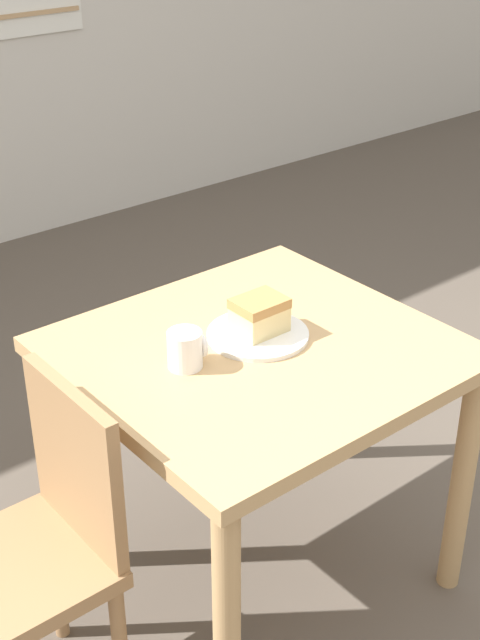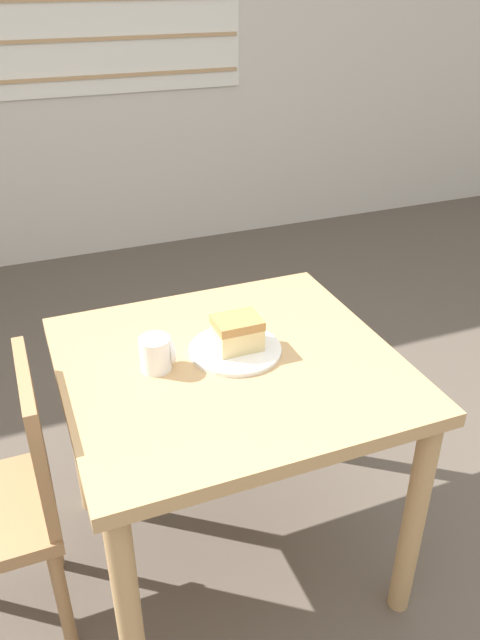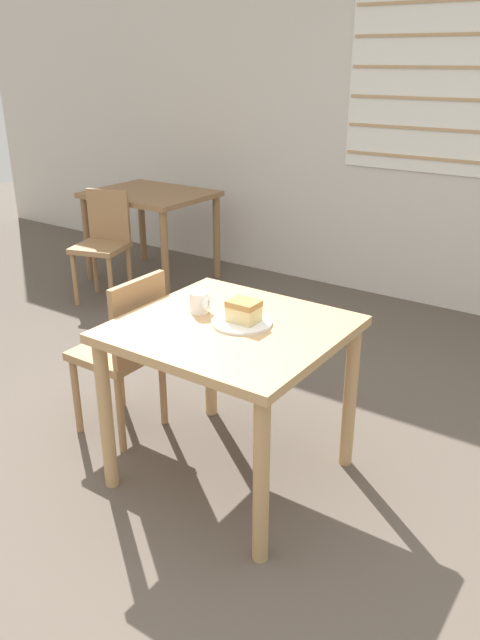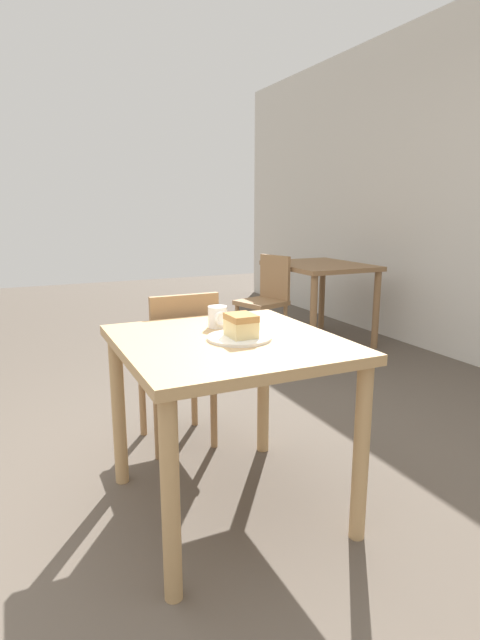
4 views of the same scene
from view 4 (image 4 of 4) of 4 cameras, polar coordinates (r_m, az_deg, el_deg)
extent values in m
plane|color=brown|center=(2.07, -12.24, -24.16)|extent=(14.00, 14.00, 0.00)
cube|color=tan|center=(1.96, -1.41, -2.68)|extent=(0.88, 0.83, 0.04)
cylinder|color=tan|center=(2.33, -13.71, -10.05)|extent=(0.06, 0.06, 0.70)
cylinder|color=tan|center=(1.65, -7.94, -19.87)|extent=(0.06, 0.06, 0.70)
cylinder|color=tan|center=(2.56, 2.68, -7.63)|extent=(0.06, 0.06, 0.70)
cylinder|color=tan|center=(1.96, 13.67, -14.62)|extent=(0.06, 0.06, 0.70)
cube|color=olive|center=(4.68, 9.07, 6.15)|extent=(0.95, 0.76, 0.04)
cylinder|color=olive|center=(4.92, 2.97, 2.28)|extent=(0.06, 0.06, 0.70)
cylinder|color=olive|center=(4.21, 8.38, 0.37)|extent=(0.06, 0.06, 0.70)
cylinder|color=olive|center=(5.26, 9.35, 2.80)|extent=(0.06, 0.06, 0.70)
cylinder|color=olive|center=(4.60, 15.29, 1.10)|extent=(0.06, 0.06, 0.70)
cube|color=#9E754C|center=(2.65, -7.33, -5.22)|extent=(0.36, 0.36, 0.04)
cylinder|color=#9E754C|center=(2.91, -5.27, -8.19)|extent=(0.04, 0.04, 0.40)
cylinder|color=#9E754C|center=(2.83, -11.09, -8.99)|extent=(0.04, 0.04, 0.40)
cylinder|color=#9E754C|center=(2.64, -3.01, -10.33)|extent=(0.04, 0.04, 0.40)
cylinder|color=#9E754C|center=(2.56, -9.41, -11.32)|extent=(0.04, 0.04, 0.40)
cube|color=#9E754C|center=(2.44, -6.28, -1.57)|extent=(0.03, 0.34, 0.39)
cube|color=#9E754C|center=(4.37, 2.44, 1.98)|extent=(0.45, 0.45, 0.04)
cylinder|color=#9E754C|center=(4.43, -0.34, -0.82)|extent=(0.04, 0.04, 0.40)
cylinder|color=#9E754C|center=(4.21, 2.38, -1.53)|extent=(0.04, 0.04, 0.40)
cylinder|color=#9E754C|center=(4.63, 2.45, -0.24)|extent=(0.04, 0.04, 0.40)
cylinder|color=#9E754C|center=(4.42, 5.18, -0.88)|extent=(0.04, 0.04, 0.40)
cube|color=#9E754C|center=(4.45, 4.00, 4.93)|extent=(0.34, 0.13, 0.39)
cylinder|color=white|center=(1.94, -0.07, -2.03)|extent=(0.25, 0.25, 0.01)
cube|color=#E5CC89|center=(1.92, 0.12, -0.98)|extent=(0.12, 0.10, 0.06)
cube|color=#B27F47|center=(1.91, 0.12, 0.30)|extent=(0.12, 0.10, 0.03)
cylinder|color=white|center=(2.13, -2.58, 0.37)|extent=(0.08, 0.08, 0.09)
torus|color=white|center=(2.09, -2.16, 0.15)|extent=(0.01, 0.07, 0.07)
camera|label=1|loc=(3.07, -39.92, 21.05)|focal=50.00mm
camera|label=2|loc=(2.32, -41.03, 20.21)|focal=35.00mm
camera|label=3|loc=(1.32, -102.22, 20.83)|focal=35.00mm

